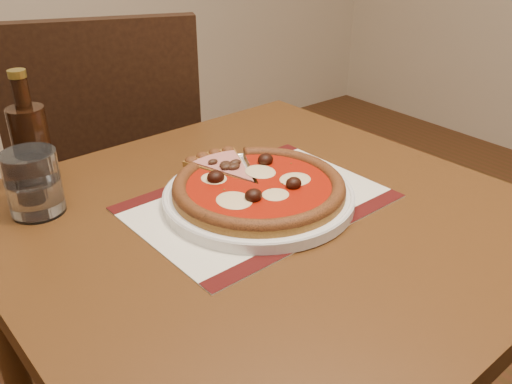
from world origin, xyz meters
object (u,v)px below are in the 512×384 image
Objects in this scene: table at (263,265)px; plate at (259,197)px; bottle at (32,143)px; water_glass at (33,183)px; chair_far at (112,169)px; pizza at (259,186)px.

table is 0.12m from plate.
plate is at bearing -47.40° from bottle.
water_glass is at bearing 146.24° from plate.
water_glass is at bearing 78.70° from chair_far.
table is at bearing -115.71° from plate.
bottle is at bearing 127.88° from table.
water_glass is 0.50× the size of bottle.
plate is 1.11× the size of pizza.
chair_far is at bearing 55.82° from water_glass.
chair_far reaches higher than table.
table is 8.04× the size of water_glass.
water_glass is at bearing 146.23° from pizza.
pizza is (0.02, 0.03, 0.13)m from table.
table is 0.39m from water_glass.
chair_far reaches higher than water_glass.
chair_far is 9.40× the size of water_glass.
water_glass is (-0.28, 0.23, 0.15)m from table.
bottle reaches higher than plate.
bottle is (-0.26, 0.28, 0.05)m from pizza.
bottle is (0.03, 0.09, 0.03)m from water_glass.
chair_far is 0.56m from bottle.
chair_far is 3.08× the size of plate.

